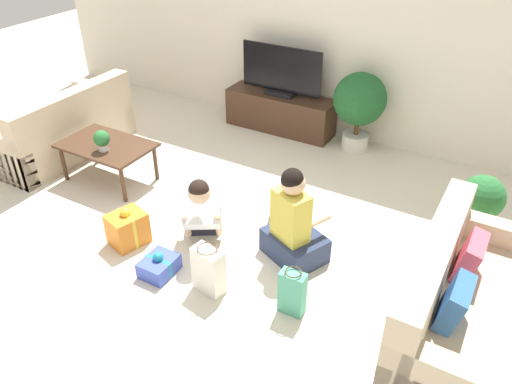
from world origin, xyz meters
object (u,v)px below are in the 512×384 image
Objects in this scene: person_sitting at (293,226)px; tabletop_plant at (102,140)px; potted_plant_back_right at (359,103)px; person_kneeling at (203,205)px; tv at (281,74)px; gift_box_a at (128,228)px; dog at (279,205)px; tv_console at (280,112)px; potted_plant_corner_right at (479,207)px; gift_bag_a at (292,292)px; sofa_left at (61,130)px; gift_bag_b at (209,270)px; coffee_table at (107,148)px; gift_box_b at (159,266)px; sofa_right at (467,311)px.

person_sitting reaches higher than tabletop_plant.
person_kneeling is (-0.62, -2.33, -0.29)m from potted_plant_back_right.
tv is 2.90m from gift_box_a.
tabletop_plant reaches higher than dog.
tv_console is at bearing -35.59° from person_sitting.
potted_plant_back_right is (-1.59, 1.24, 0.20)m from potted_plant_corner_right.
gift_bag_a is at bearing -14.51° from tabletop_plant.
dog is at bearing -62.62° from tv.
sofa_left is 1.86× the size of person_sitting.
gift_bag_b is (-0.15, -2.93, -0.41)m from potted_plant_back_right.
coffee_table reaches higher than gift_bag_a.
gift_box_b is at bearing -124.29° from person_kneeling.
person_kneeling is 0.77m from gift_bag_b.
tv_console is at bearing 154.17° from potted_plant_corner_right.
person_kneeling reaches higher than tv_console.
person_kneeling is at bearing 88.06° from gift_box_b.
person_sitting reaches higher than gift_bag_a.
gift_bag_a is (1.69, -0.02, 0.04)m from gift_box_a.
tv is at bearing 119.37° from gift_bag_a.
gift_bag_a is 0.94× the size of gift_bag_b.
person_sitting is (1.32, -2.27, -0.42)m from tv.
gift_bag_a is at bearing -0.64° from gift_box_a.
sofa_left is at bearing -149.12° from potted_plant_back_right.
gift_box_b is 1.68m from tabletop_plant.
tv is (0.00, 0.00, 0.52)m from tv_console.
gift_box_b is (0.43, -3.03, -0.17)m from tv_console.
potted_plant_back_right is 2.95m from tabletop_plant.
potted_plant_corner_right is 3.16m from gift_box_a.
tv is 1.11× the size of potted_plant_back_right.
gift_bag_b is (-0.05, -1.11, 0.00)m from dog.
tv_console is 1.82× the size of person_kneeling.
coffee_table is 0.22m from tabletop_plant.
sofa_right is at bearing -83.16° from potted_plant_corner_right.
gift_bag_a is (-1.05, -1.57, -0.23)m from potted_plant_corner_right.
gift_box_b is at bearing 64.70° from sofa_left.
sofa_right is 3.78m from tabletop_plant.
tv_console is 1.32× the size of tv.
gift_box_a is (-0.53, -0.45, -0.17)m from person_kneeling.
coffee_table is at bearing -116.31° from tv_console.
person_sitting reaches higher than tv_console.
sofa_right is at bearing 12.66° from gift_box_b.
dog is (-1.83, 0.62, -0.08)m from sofa_right.
gift_box_a reaches higher than gift_box_b.
person_sitting reaches higher than potted_plant_corner_right.
potted_plant_back_right is at bearing 50.05° from dog.
gift_box_b is at bearing -82.01° from tv_console.
tv is at bearing 63.69° from coffee_table.
person_kneeling is 2.04× the size of gift_box_a.
sofa_right is at bearing -6.14° from coffee_table.
tabletop_plant is (-0.95, -2.20, -0.20)m from tv.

